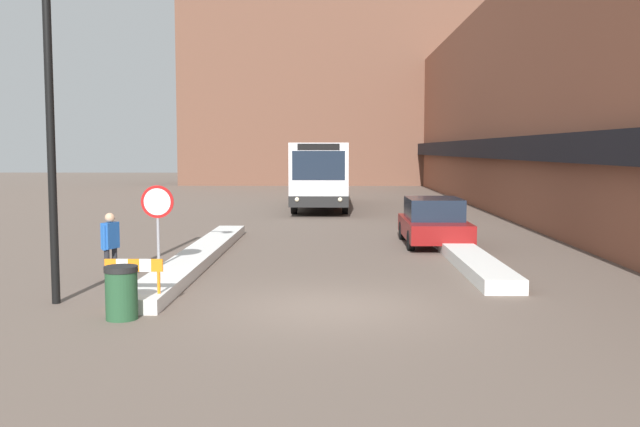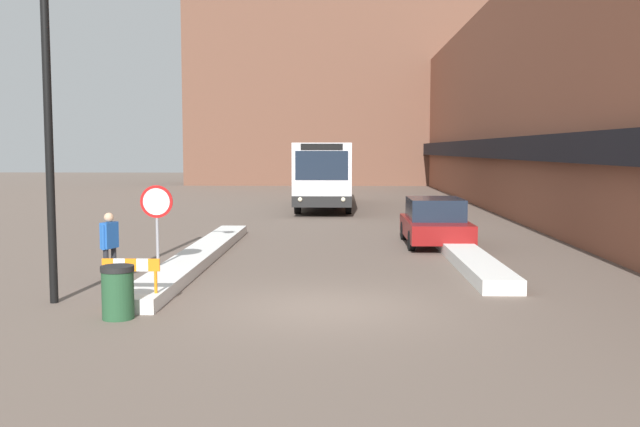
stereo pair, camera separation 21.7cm
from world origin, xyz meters
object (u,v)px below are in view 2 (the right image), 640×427
Objects in this scene: parked_car_front at (435,222)px; street_lamp at (61,85)px; pedestrian at (109,241)px; construction_barricade at (131,273)px; trash_bin at (118,292)px; stop_sign at (157,211)px; city_bus at (325,173)px.

parked_car_front is 12.60m from street_lamp.
construction_barricade is at bearing -134.41° from pedestrian.
trash_bin is (1.41, -1.28, -3.75)m from street_lamp.
stop_sign is 2.29× the size of trash_bin.
city_bus is at bearing 7.89° from pedestrian.
pedestrian is 1.67× the size of trash_bin.
city_bus is at bearing 82.49° from construction_barricade.
parked_car_front is 3.83× the size of construction_barricade.
city_bus reaches higher than trash_bin.
city_bus is 20.73m from stop_sign.
city_bus is 23.77m from street_lamp.
construction_barricade is at bearing -15.47° from street_lamp.
stop_sign is 0.31× the size of street_lamp.
street_lamp reaches higher than trash_bin.
pedestrian is 3.69m from trash_bin.
pedestrian is 2.84m from construction_barricade.
stop_sign is 3.98m from street_lamp.
stop_sign is 1.27m from pedestrian.
pedestrian is at bearing -146.74° from stop_sign.
street_lamp is at bearing -111.11° from stop_sign.
trash_bin is at bearing -97.18° from city_bus.
stop_sign reaches higher than trash_bin.
pedestrian reaches higher than trash_bin.
stop_sign is at bearing -37.18° from pedestrian.
street_lamp is (-8.31, -8.81, 3.50)m from parked_car_front.
street_lamp reaches higher than construction_barricade.
pedestrian is (-8.17, -6.65, 0.22)m from parked_car_front.
trash_bin is 0.91m from construction_barricade.
city_bus is 23.83m from construction_barricade.
city_bus is 14.94m from parked_car_front.
street_lamp is at bearing 164.53° from construction_barricade.
trash_bin is (-3.08, -24.49, -1.32)m from city_bus.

